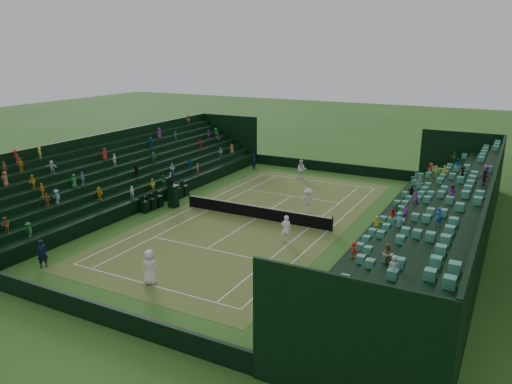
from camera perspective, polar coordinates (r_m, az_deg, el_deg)
ground at (r=36.10m, az=0.00°, el=-3.05°), size 160.00×160.00×0.00m
court_surface at (r=36.10m, az=0.00°, el=-3.04°), size 12.97×26.77×0.01m
perimeter_wall_north at (r=50.01m, az=8.56°, el=2.84°), size 17.17×0.20×1.00m
perimeter_wall_south at (r=24.23m, az=-18.33°, el=-12.77°), size 17.17×0.20×1.00m
perimeter_wall_east at (r=33.06m, az=13.15°, el=-4.42°), size 0.20×31.77×1.00m
perimeter_wall_west at (r=40.43m, az=-10.69°, el=-0.47°), size 0.20×31.77×1.00m
north_grandstand at (r=32.02m, az=20.50°, el=-3.74°), size 6.60×32.00×4.90m
south_grandstand at (r=42.82m, az=-15.16°, el=1.63°), size 6.60×32.00×4.90m
tennis_net at (r=35.93m, az=0.00°, el=-2.26°), size 11.67×0.10×1.06m
umpire_chair at (r=38.92m, az=-9.48°, el=-0.14°), size 0.82×0.82×2.58m
courtside_chairs at (r=40.04m, az=-10.30°, el=-0.65°), size 0.58×5.55×1.26m
player_near_west at (r=26.70m, az=-12.06°, el=-8.41°), size 1.04×0.81×1.89m
player_near_east at (r=31.57m, az=3.47°, el=-4.23°), size 0.75×0.59×1.80m
player_far_west at (r=46.84m, az=5.23°, el=2.58°), size 1.09×0.97×1.85m
player_far_east at (r=37.33m, az=5.98°, el=-0.98°), size 1.39×1.26×1.87m
line_judge_north at (r=50.34m, az=-0.21°, el=3.44°), size 0.47×0.63×1.57m
line_judge_south at (r=30.53m, az=-23.21°, el=-6.50°), size 0.59×0.69×1.62m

